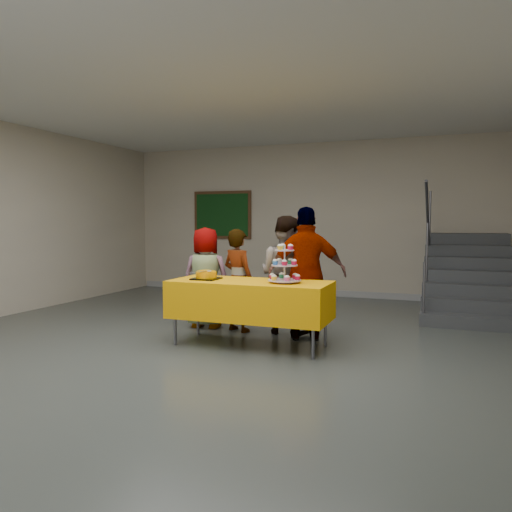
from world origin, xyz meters
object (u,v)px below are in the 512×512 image
at_px(cupcake_stand, 285,268).
at_px(bear_cake, 206,274).
at_px(schoolchild_b, 238,280).
at_px(bake_table, 250,299).
at_px(schoolchild_c, 285,275).
at_px(staircase, 467,282).
at_px(schoolchild_d, 307,273).
at_px(noticeboard, 222,215).
at_px(schoolchild_a, 206,277).

height_order(cupcake_stand, bear_cake, cupcake_stand).
bearing_deg(schoolchild_b, bake_table, 145.07).
relative_size(bake_table, schoolchild_c, 1.22).
bearing_deg(staircase, schoolchild_d, -124.44).
bearing_deg(staircase, bear_cake, -131.58).
bearing_deg(noticeboard, bear_cake, -67.48).
xyz_separation_m(cupcake_stand, schoolchild_d, (0.11, 0.58, -0.11)).
height_order(schoolchild_a, staircase, staircase).
height_order(staircase, noticeboard, noticeboard).
relative_size(schoolchild_b, staircase, 0.57).
height_order(schoolchild_b, schoolchild_d, schoolchild_d).
relative_size(cupcake_stand, schoolchild_c, 0.29).
relative_size(cupcake_stand, bear_cake, 1.24).
xyz_separation_m(schoolchild_c, noticeboard, (-2.48, 3.39, 0.83)).
bearing_deg(schoolchild_c, bake_table, 91.72).
relative_size(schoolchild_a, schoolchild_d, 0.84).
relative_size(cupcake_stand, schoolchild_d, 0.27).
xyz_separation_m(bake_table, bear_cake, (-0.55, -0.04, 0.27)).
height_order(cupcake_stand, staircase, staircase).
relative_size(bake_table, cupcake_stand, 4.22).
bearing_deg(bake_table, noticeboard, 118.82).
height_order(bake_table, noticeboard, noticeboard).
bearing_deg(staircase, cupcake_stand, -120.97).
bearing_deg(schoolchild_b, bear_cake, 104.02).
bearing_deg(bake_table, schoolchild_a, 141.80).
bearing_deg(schoolchild_a, schoolchild_d, 164.67).
relative_size(schoolchild_a, schoolchild_b, 1.01).
height_order(cupcake_stand, schoolchild_d, schoolchild_d).
bearing_deg(cupcake_stand, staircase, 59.03).
distance_m(cupcake_stand, schoolchild_d, 0.60).
xyz_separation_m(bake_table, schoolchild_c, (0.18, 0.80, 0.21)).
bearing_deg(schoolchild_a, bake_table, 133.97).
bearing_deg(staircase, noticeboard, 170.03).
relative_size(bake_table, bear_cake, 5.25).
bearing_deg(schoolchild_a, bear_cake, 109.39).
bearing_deg(bear_cake, schoolchild_a, 117.22).
distance_m(bake_table, schoolchild_a, 1.23).
relative_size(cupcake_stand, staircase, 0.19).
distance_m(bake_table, staircase, 4.15).
height_order(schoolchild_a, schoolchild_b, schoolchild_a).
xyz_separation_m(bear_cake, schoolchild_c, (0.73, 0.84, -0.06)).
xyz_separation_m(bear_cake, schoolchild_b, (0.11, 0.73, -0.15)).
bearing_deg(bear_cake, bake_table, 4.10).
xyz_separation_m(bake_table, noticeboard, (-2.30, 4.18, 1.04)).
xyz_separation_m(cupcake_stand, schoolchild_c, (-0.25, 0.82, -0.17)).
xyz_separation_m(bake_table, schoolchild_b, (-0.44, 0.69, 0.13)).
distance_m(bake_table, noticeboard, 4.89).
height_order(bear_cake, schoolchild_a, schoolchild_a).
distance_m(schoolchild_b, noticeboard, 4.06).
bearing_deg(schoolchild_d, staircase, -143.74).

